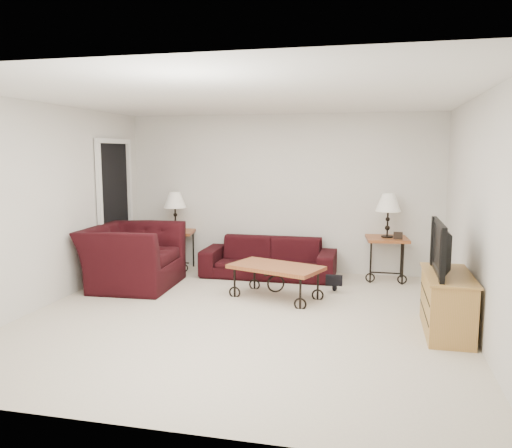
{
  "coord_description": "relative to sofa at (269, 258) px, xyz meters",
  "views": [
    {
      "loc": [
        1.45,
        -5.57,
        1.89
      ],
      "look_at": [
        0.0,
        0.7,
        1.0
      ],
      "focal_mm": 36.08,
      "sensor_mm": 36.0,
      "label": 1
    }
  ],
  "objects": [
    {
      "name": "backpack",
      "position": [
        1.06,
        -0.63,
        -0.07
      ],
      "size": [
        0.42,
        0.38,
        0.44
      ],
      "primitive_type": "ellipsoid",
      "rotation": [
        0.0,
        0.0,
        0.44
      ],
      "color": "black",
      "rests_on": "ground"
    },
    {
      "name": "lamp_right",
      "position": [
        1.76,
        0.18,
        0.68
      ],
      "size": [
        0.41,
        0.41,
        0.65
      ],
      "primitive_type": null,
      "rotation": [
        0.0,
        0.0,
        0.11
      ],
      "color": "black",
      "rests_on": "side_table_right"
    },
    {
      "name": "wall_right",
      "position": [
        2.61,
        -2.02,
        0.95
      ],
      "size": [
        0.02,
        5.0,
        2.5
      ],
      "primitive_type": "cube",
      "color": "silver",
      "rests_on": "ground"
    },
    {
      "name": "armchair",
      "position": [
        -1.77,
        -1.0,
        0.14
      ],
      "size": [
        1.23,
        1.39,
        0.87
      ],
      "primitive_type": "imported",
      "rotation": [
        0.0,
        0.0,
        1.62
      ],
      "color": "black",
      "rests_on": "ground"
    },
    {
      "name": "doorway",
      "position": [
        -2.36,
        -0.37,
        0.72
      ],
      "size": [
        0.08,
        0.94,
        2.04
      ],
      "primitive_type": "cube",
      "color": "black",
      "rests_on": "ground"
    },
    {
      "name": "side_table_left",
      "position": [
        -1.59,
        0.18,
        0.02
      ],
      "size": [
        0.67,
        0.67,
        0.63
      ],
      "primitive_type": "cube",
      "rotation": [
        0.0,
        0.0,
        0.17
      ],
      "color": "#9A5927",
      "rests_on": "ground"
    },
    {
      "name": "photo_frame_right",
      "position": [
        1.91,
        0.03,
        0.41
      ],
      "size": [
        0.13,
        0.03,
        0.11
      ],
      "primitive_type": "cube",
      "rotation": [
        0.0,
        0.0,
        -0.1
      ],
      "color": "black",
      "rests_on": "side_table_right"
    },
    {
      "name": "photo_frame_left",
      "position": [
        -1.74,
        0.03,
        0.39
      ],
      "size": [
        0.12,
        0.06,
        0.11
      ],
      "primitive_type": "cube",
      "rotation": [
        0.0,
        0.0,
        0.34
      ],
      "color": "black",
      "rests_on": "side_table_left"
    },
    {
      "name": "ground",
      "position": [
        0.11,
        -2.02,
        -0.3
      ],
      "size": [
        5.0,
        5.0,
        0.0
      ],
      "primitive_type": "plane",
      "color": "#BFB2A3",
      "rests_on": "ground"
    },
    {
      "name": "coffee_table",
      "position": [
        0.33,
        -1.15,
        -0.08
      ],
      "size": [
        1.31,
        0.99,
        0.44
      ],
      "primitive_type": "cube",
      "rotation": [
        0.0,
        0.0,
        -0.35
      ],
      "color": "#9A5927",
      "rests_on": "ground"
    },
    {
      "name": "wall_back",
      "position": [
        0.11,
        0.48,
        0.95
      ],
      "size": [
        5.0,
        0.02,
        2.5
      ],
      "primitive_type": "cube",
      "color": "silver",
      "rests_on": "ground"
    },
    {
      "name": "television",
      "position": [
        2.32,
        -2.03,
        0.62
      ],
      "size": [
        0.13,
        0.95,
        0.55
      ],
      "primitive_type": "imported",
      "rotation": [
        0.0,
        0.0,
        -1.57
      ],
      "color": "black",
      "rests_on": "tv_stand"
    },
    {
      "name": "lamp_left",
      "position": [
        -1.59,
        0.18,
        0.65
      ],
      "size": [
        0.41,
        0.41,
        0.63
      ],
      "primitive_type": null,
      "rotation": [
        0.0,
        0.0,
        0.17
      ],
      "color": "black",
      "rests_on": "side_table_left"
    },
    {
      "name": "ceiling",
      "position": [
        0.11,
        -2.02,
        2.2
      ],
      "size": [
        5.0,
        5.0,
        0.0
      ],
      "primitive_type": "plane",
      "color": "white",
      "rests_on": "wall_back"
    },
    {
      "name": "throw_pillow",
      "position": [
        -1.62,
        -1.05,
        0.22
      ],
      "size": [
        0.12,
        0.4,
        0.39
      ],
      "primitive_type": "cube",
      "rotation": [
        0.0,
        0.0,
        1.62
      ],
      "color": "#C45F19",
      "rests_on": "armchair"
    },
    {
      "name": "side_table_right",
      "position": [
        1.76,
        0.18,
        0.03
      ],
      "size": [
        0.66,
        0.66,
        0.65
      ],
      "primitive_type": "cube",
      "rotation": [
        0.0,
        0.0,
        0.11
      ],
      "color": "#9A5927",
      "rests_on": "ground"
    },
    {
      "name": "tv_stand",
      "position": [
        2.34,
        -2.03,
        0.02
      ],
      "size": [
        0.44,
        1.06,
        0.64
      ],
      "primitive_type": "cube",
      "color": "#AC7540",
      "rests_on": "ground"
    },
    {
      "name": "wall_front",
      "position": [
        0.11,
        -4.52,
        0.95
      ],
      "size": [
        5.0,
        0.02,
        2.5
      ],
      "primitive_type": "cube",
      "color": "silver",
      "rests_on": "ground"
    },
    {
      "name": "sofa",
      "position": [
        0.0,
        0.0,
        0.0
      ],
      "size": [
        2.03,
        0.79,
        0.59
      ],
      "primitive_type": "imported",
      "color": "black",
      "rests_on": "ground"
    },
    {
      "name": "wall_left",
      "position": [
        -2.39,
        -2.02,
        0.95
      ],
      "size": [
        0.02,
        5.0,
        2.5
      ],
      "primitive_type": "cube",
      "color": "silver",
      "rests_on": "ground"
    }
  ]
}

